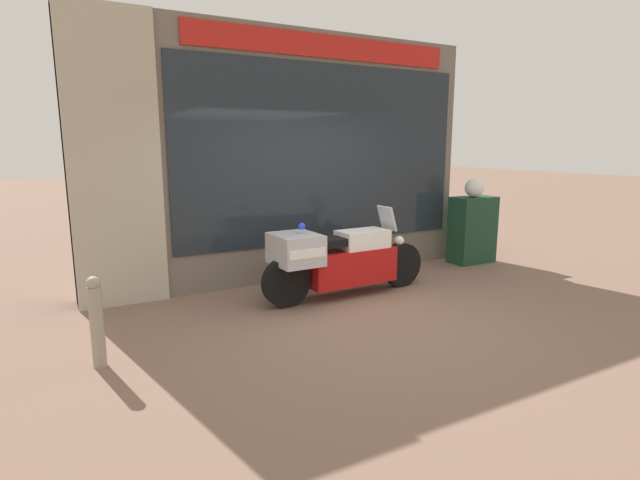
{
  "coord_description": "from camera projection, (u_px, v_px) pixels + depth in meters",
  "views": [
    {
      "loc": [
        -3.22,
        -4.73,
        2.0
      ],
      "look_at": [
        0.09,
        1.25,
        0.69
      ],
      "focal_mm": 28.0,
      "sensor_mm": 36.0,
      "label": 1
    }
  ],
  "objects": [
    {
      "name": "white_helmet",
      "position": [
        474.0,
        188.0,
        8.31
      ],
      "size": [
        0.32,
        0.32,
        0.32
      ],
      "primitive_type": "sphere",
      "color": "white",
      "rests_on": "utility_cabinet"
    },
    {
      "name": "street_bollard",
      "position": [
        97.0,
        320.0,
        4.49
      ],
      "size": [
        0.13,
        0.13,
        0.85
      ],
      "color": "gray",
      "rests_on": "ground"
    },
    {
      "name": "shop_building",
      "position": [
        261.0,
        158.0,
        7.13
      ],
      "size": [
        5.96,
        0.55,
        3.6
      ],
      "color": "#6B6056",
      "rests_on": "ground"
    },
    {
      "name": "ground_plane",
      "position": [
        364.0,
        314.0,
        5.97
      ],
      "size": [
        60.0,
        60.0,
        0.0
      ],
      "primitive_type": "plane",
      "color": "#7A5B4C"
    },
    {
      "name": "utility_cabinet",
      "position": [
        472.0,
        230.0,
        8.52
      ],
      "size": [
        0.76,
        0.43,
        1.13
      ],
      "primitive_type": "cube",
      "color": "#193D28",
      "rests_on": "ground"
    },
    {
      "name": "paramedic_motorcycle",
      "position": [
        337.0,
        259.0,
        6.54
      ],
      "size": [
        2.46,
        0.65,
        1.17
      ],
      "rotation": [
        0.0,
        0.0,
        0.03
      ],
      "color": "black",
      "rests_on": "ground"
    },
    {
      "name": "window_display",
      "position": [
        317.0,
        245.0,
        7.85
      ],
      "size": [
        4.43,
        0.3,
        1.81
      ],
      "color": "slate",
      "rests_on": "ground"
    }
  ]
}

